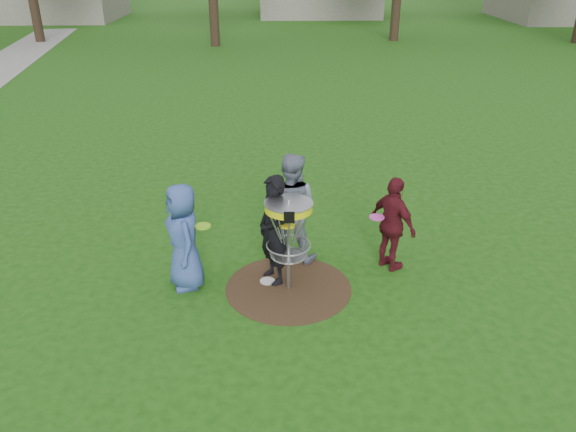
{
  "coord_description": "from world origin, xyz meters",
  "views": [
    {
      "loc": [
        -0.18,
        -6.77,
        4.42
      ],
      "look_at": [
        0.0,
        0.3,
        1.0
      ],
      "focal_mm": 35.0,
      "sensor_mm": 36.0,
      "label": 1
    }
  ],
  "objects_px": {
    "player_grey": "(291,207)",
    "disc_golf_basket": "(289,224)",
    "player_blue": "(184,237)",
    "player_black": "(273,230)",
    "player_maroon": "(393,224)"
  },
  "relations": [
    {
      "from": "player_grey",
      "to": "disc_golf_basket",
      "type": "bearing_deg",
      "value": 100.35
    },
    {
      "from": "player_blue",
      "to": "player_black",
      "type": "bearing_deg",
      "value": 73.34
    },
    {
      "from": "player_blue",
      "to": "player_maroon",
      "type": "relative_size",
      "value": 1.07
    },
    {
      "from": "player_blue",
      "to": "player_grey",
      "type": "bearing_deg",
      "value": 95.76
    },
    {
      "from": "player_black",
      "to": "disc_golf_basket",
      "type": "bearing_deg",
      "value": 12.94
    },
    {
      "from": "disc_golf_basket",
      "to": "player_grey",
      "type": "bearing_deg",
      "value": 86.6
    },
    {
      "from": "player_blue",
      "to": "player_grey",
      "type": "relative_size",
      "value": 0.91
    },
    {
      "from": "player_blue",
      "to": "player_maroon",
      "type": "distance_m",
      "value": 3.02
    },
    {
      "from": "player_blue",
      "to": "player_maroon",
      "type": "xyz_separation_m",
      "value": [
        3.0,
        0.4,
        -0.05
      ]
    },
    {
      "from": "player_black",
      "to": "player_maroon",
      "type": "xyz_separation_m",
      "value": [
        1.75,
        0.31,
        -0.08
      ]
    },
    {
      "from": "player_black",
      "to": "player_maroon",
      "type": "distance_m",
      "value": 1.78
    },
    {
      "from": "player_black",
      "to": "disc_golf_basket",
      "type": "relative_size",
      "value": 1.18
    },
    {
      "from": "player_blue",
      "to": "disc_golf_basket",
      "type": "xyz_separation_m",
      "value": [
        1.45,
        -0.13,
        0.24
      ]
    },
    {
      "from": "player_black",
      "to": "disc_golf_basket",
      "type": "xyz_separation_m",
      "value": [
        0.21,
        -0.23,
        0.21
      ]
    },
    {
      "from": "player_blue",
      "to": "disc_golf_basket",
      "type": "distance_m",
      "value": 1.48
    }
  ]
}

